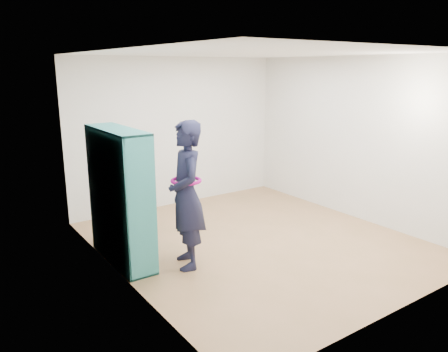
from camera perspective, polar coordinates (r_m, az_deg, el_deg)
floor at (r=6.33m, az=4.31°, el=-8.47°), size 4.50×4.50×0.00m
ceiling at (r=5.86m, az=4.79°, el=15.75°), size 4.50×4.50×0.00m
wall_left at (r=4.97m, az=-13.65°, el=0.61°), size 0.02×4.50×2.60m
wall_right at (r=7.38m, az=16.70°, el=4.70°), size 0.02×4.50×2.60m
wall_back at (r=7.81m, az=-6.01°, el=5.69°), size 4.00×0.02×2.60m
wall_front at (r=4.50m, az=22.97°, el=-1.49°), size 4.00×0.02×2.60m
bookshelf at (r=5.59m, az=-13.63°, el=-2.84°), size 0.37×1.28×1.70m
person at (r=5.30m, az=-4.93°, el=-2.52°), size 0.62×0.77×1.82m
smartphone at (r=5.31m, az=-6.55°, el=-1.20°), size 0.02×0.08×0.12m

